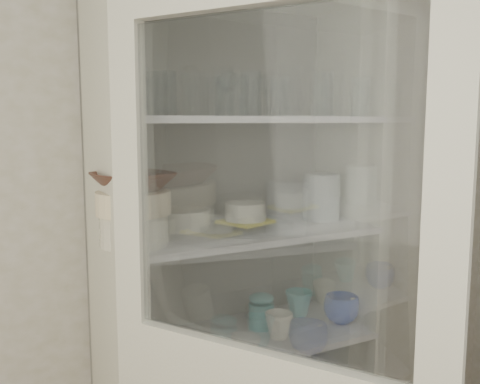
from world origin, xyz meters
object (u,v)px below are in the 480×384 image
goblet_1 (160,93)px  grey_bowl_stack (321,197)px  goblet_3 (268,94)px  white_canister (131,339)px  pantry_cabinet (232,309)px  white_ramekin (246,211)px  mug_white (279,325)px  yellow_trivet (246,221)px  mug_blue (341,309)px  glass_platter (246,226)px  mug_teal (299,303)px  goblet_2 (229,92)px  goblet_0 (126,93)px  cream_bowl (134,203)px  teal_jar (261,313)px  measuring_cups (201,345)px  terracotta_bowl (133,182)px  plate_stack_front (134,230)px  plate_stack_back (182,219)px

goblet_1 → grey_bowl_stack: size_ratio=0.89×
goblet_3 → white_canister: bearing=-168.6°
pantry_cabinet → white_ramekin: (0.02, -0.07, 0.38)m
goblet_1 → mug_white: size_ratio=1.56×
white_ramekin → grey_bowl_stack: (0.35, 0.02, 0.03)m
yellow_trivet → mug_blue: bearing=-10.4°
grey_bowl_stack → glass_platter: bearing=-177.5°
goblet_1 → mug_teal: bearing=-5.5°
goblet_2 → yellow_trivet: bearing=-82.7°
goblet_0 → grey_bowl_stack: 0.84m
cream_bowl → white_ramekin: cream_bowl is taller
pantry_cabinet → cream_bowl: pantry_cabinet is taller
teal_jar → white_canister: (-0.52, -0.03, 0.01)m
goblet_1 → yellow_trivet: goblet_1 is taller
yellow_trivet → mug_teal: size_ratio=1.42×
glass_platter → mug_teal: bearing=13.7°
cream_bowl → mug_teal: 0.87m
glass_platter → measuring_cups: bearing=-165.9°
terracotta_bowl → white_canister: bearing=90.0°
mug_teal → yellow_trivet: bearing=-152.3°
goblet_1 → terracotta_bowl: size_ratio=0.66×
glass_platter → grey_bowl_stack: (0.35, 0.02, 0.08)m
glass_platter → terracotta_bowl: bearing=-171.8°
terracotta_bowl → mug_blue: terracotta_bowl is taller
goblet_3 → mug_teal: size_ratio=1.62×
goblet_3 → mug_white: 0.87m
yellow_trivet → mug_blue: 0.54m
goblet_2 → white_ramekin: (0.01, -0.11, -0.43)m
mug_teal → mug_white: (-0.19, -0.15, -0.00)m
goblet_2 → plate_stack_front: goblet_2 is taller
mug_white → teal_jar: 0.12m
plate_stack_back → white_ramekin: size_ratio=1.41×
goblet_2 → mug_teal: goblet_2 is taller
yellow_trivet → grey_bowl_stack: (0.35, 0.02, 0.06)m
pantry_cabinet → white_canister: pantry_cabinet is taller
goblet_2 → cream_bowl: goblet_2 is taller
plate_stack_front → white_ramekin: plate_stack_front is taller
pantry_cabinet → white_ramekin: 0.39m
plate_stack_back → white_ramekin: (0.20, -0.11, 0.03)m
goblet_0 → mug_blue: 1.15m
goblet_0 → plate_stack_back: bearing=-1.8°
plate_stack_back → terracotta_bowl: (-0.23, -0.17, 0.16)m
goblet_0 → glass_platter: (0.39, -0.12, -0.47)m
goblet_0 → yellow_trivet: goblet_0 is taller
cream_bowl → grey_bowl_stack: size_ratio=1.29×
mug_blue → measuring_cups: (-0.59, 0.02, -0.03)m
grey_bowl_stack → mug_teal: 0.45m
goblet_3 → cream_bowl: bearing=-162.5°
glass_platter → goblet_1: bearing=155.5°
goblet_2 → mug_teal: bearing=-6.8°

